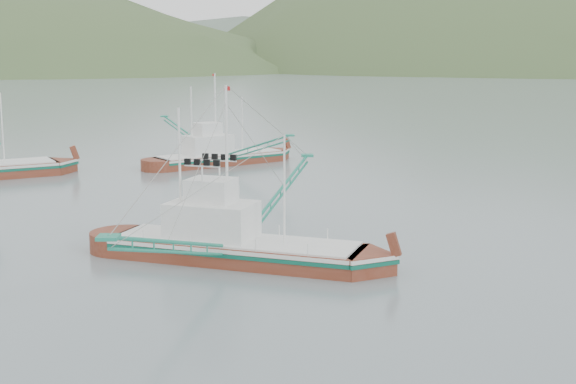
{
  "coord_description": "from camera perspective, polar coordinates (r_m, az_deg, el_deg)",
  "views": [
    {
      "loc": [
        0.67,
        -40.66,
        11.64
      ],
      "look_at": [
        0.0,
        6.0,
        3.2
      ],
      "focal_mm": 50.0,
      "sensor_mm": 36.0,
      "label": 1
    }
  ],
  "objects": [
    {
      "name": "ground",
      "position": [
        42.29,
        -0.12,
        -5.72
      ],
      "size": [
        1200.0,
        1200.0,
        0.0
      ],
      "primitive_type": "plane",
      "color": "slate",
      "rests_on": "ground"
    },
    {
      "name": "bg_boat_far",
      "position": [
        80.83,
        -4.94,
        3.43
      ],
      "size": [
        18.12,
        21.66,
        9.85
      ],
      "rotation": [
        0.0,
        0.0,
        0.63
      ],
      "color": "maroon",
      "rests_on": "ground"
    },
    {
      "name": "main_boat",
      "position": [
        44.09,
        -3.91,
        -2.34
      ],
      "size": [
        14.67,
        24.99,
        10.41
      ],
      "rotation": [
        0.0,
        0.0,
        -0.32
      ],
      "color": "maroon",
      "rests_on": "ground"
    },
    {
      "name": "ridge_distant",
      "position": [
        601.49,
        3.66,
        9.12
      ],
      "size": [
        960.0,
        400.0,
        240.0
      ],
      "primitive_type": "ellipsoid",
      "color": "slate",
      "rests_on": "ground"
    }
  ]
}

